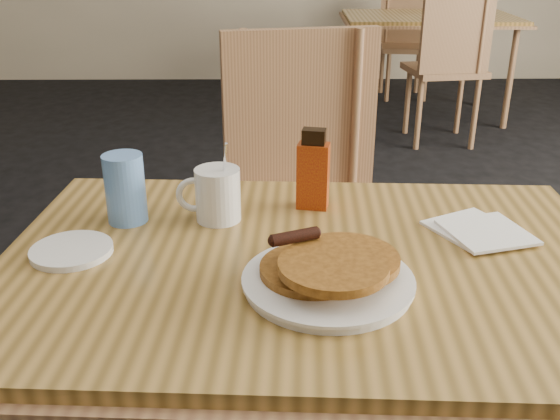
{
  "coord_description": "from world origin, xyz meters",
  "views": [
    {
      "loc": [
        -0.07,
        -1.03,
        1.28
      ],
      "look_at": [
        -0.06,
        0.03,
        0.81
      ],
      "focal_mm": 40.0,
      "sensor_mm": 36.0,
      "label": 1
    }
  ],
  "objects_px": {
    "blue_tumbler": "(125,188)",
    "chair_neighbor_near": "(450,55)",
    "neighbor_table": "(429,21)",
    "pancake_plate": "(329,274)",
    "chair_main_far": "(301,178)",
    "chair_neighbor_far": "(404,35)",
    "coffee_mug": "(216,194)",
    "main_table": "(308,278)",
    "syrup_bottle": "(313,172)"
  },
  "relations": [
    {
      "from": "neighbor_table",
      "to": "blue_tumbler",
      "type": "relative_size",
      "value": 9.15
    },
    {
      "from": "chair_main_far",
      "to": "chair_neighbor_near",
      "type": "height_order",
      "value": "chair_main_far"
    },
    {
      "from": "chair_neighbor_near",
      "to": "main_table",
      "type": "bearing_deg",
      "value": -117.18
    },
    {
      "from": "chair_neighbor_far",
      "to": "blue_tumbler",
      "type": "height_order",
      "value": "blue_tumbler"
    },
    {
      "from": "main_table",
      "to": "syrup_bottle",
      "type": "xyz_separation_m",
      "value": [
        0.02,
        0.23,
        0.12
      ]
    },
    {
      "from": "chair_neighbor_near",
      "to": "pancake_plate",
      "type": "height_order",
      "value": "chair_neighbor_near"
    },
    {
      "from": "chair_neighbor_near",
      "to": "chair_main_far",
      "type": "bearing_deg",
      "value": -122.42
    },
    {
      "from": "pancake_plate",
      "to": "chair_main_far",
      "type": "bearing_deg",
      "value": 90.5
    },
    {
      "from": "pancake_plate",
      "to": "blue_tumbler",
      "type": "bearing_deg",
      "value": 145.44
    },
    {
      "from": "neighbor_table",
      "to": "chair_main_far",
      "type": "relative_size",
      "value": 1.23
    },
    {
      "from": "chair_main_far",
      "to": "blue_tumbler",
      "type": "height_order",
      "value": "chair_main_far"
    },
    {
      "from": "main_table",
      "to": "pancake_plate",
      "type": "relative_size",
      "value": 4.22
    },
    {
      "from": "main_table",
      "to": "blue_tumbler",
      "type": "relative_size",
      "value": 8.56
    },
    {
      "from": "coffee_mug",
      "to": "pancake_plate",
      "type": "bearing_deg",
      "value": -44.37
    },
    {
      "from": "pancake_plate",
      "to": "main_table",
      "type": "bearing_deg",
      "value": 104.23
    },
    {
      "from": "pancake_plate",
      "to": "coffee_mug",
      "type": "height_order",
      "value": "coffee_mug"
    },
    {
      "from": "chair_main_far",
      "to": "blue_tumbler",
      "type": "bearing_deg",
      "value": -135.16
    },
    {
      "from": "chair_neighbor_near",
      "to": "blue_tumbler",
      "type": "height_order",
      "value": "chair_neighbor_near"
    },
    {
      "from": "main_table",
      "to": "blue_tumbler",
      "type": "height_order",
      "value": "blue_tumbler"
    },
    {
      "from": "main_table",
      "to": "chair_main_far",
      "type": "height_order",
      "value": "chair_main_far"
    },
    {
      "from": "chair_main_far",
      "to": "pancake_plate",
      "type": "distance_m",
      "value": 0.85
    },
    {
      "from": "blue_tumbler",
      "to": "chair_neighbor_near",
      "type": "bearing_deg",
      "value": 63.4
    },
    {
      "from": "blue_tumbler",
      "to": "chair_main_far",
      "type": "bearing_deg",
      "value": 56.43
    },
    {
      "from": "chair_main_far",
      "to": "chair_neighbor_near",
      "type": "xyz_separation_m",
      "value": [
        1.03,
        2.23,
        -0.03
      ]
    },
    {
      "from": "main_table",
      "to": "blue_tumbler",
      "type": "distance_m",
      "value": 0.41
    },
    {
      "from": "neighbor_table",
      "to": "coffee_mug",
      "type": "distance_m",
      "value": 3.74
    },
    {
      "from": "chair_neighbor_far",
      "to": "pancake_plate",
      "type": "height_order",
      "value": "chair_neighbor_far"
    },
    {
      "from": "syrup_bottle",
      "to": "neighbor_table",
      "type": "bearing_deg",
      "value": 84.52
    },
    {
      "from": "main_table",
      "to": "chair_neighbor_near",
      "type": "height_order",
      "value": "chair_neighbor_near"
    },
    {
      "from": "chair_neighbor_far",
      "to": "pancake_plate",
      "type": "distance_m",
      "value": 4.62
    },
    {
      "from": "neighbor_table",
      "to": "pancake_plate",
      "type": "distance_m",
      "value": 3.93
    },
    {
      "from": "main_table",
      "to": "coffee_mug",
      "type": "height_order",
      "value": "coffee_mug"
    },
    {
      "from": "chair_neighbor_near",
      "to": "coffee_mug",
      "type": "distance_m",
      "value": 3.06
    },
    {
      "from": "chair_main_far",
      "to": "pancake_plate",
      "type": "bearing_deg",
      "value": -101.09
    },
    {
      "from": "syrup_bottle",
      "to": "chair_neighbor_near",
      "type": "bearing_deg",
      "value": 80.91
    },
    {
      "from": "chair_neighbor_far",
      "to": "coffee_mug",
      "type": "relative_size",
      "value": 5.02
    },
    {
      "from": "neighbor_table",
      "to": "syrup_bottle",
      "type": "relative_size",
      "value": 7.47
    },
    {
      "from": "chair_neighbor_far",
      "to": "blue_tumbler",
      "type": "bearing_deg",
      "value": -100.43
    },
    {
      "from": "neighbor_table",
      "to": "chair_neighbor_far",
      "type": "relative_size",
      "value": 1.5
    },
    {
      "from": "neighbor_table",
      "to": "pancake_plate",
      "type": "height_order",
      "value": "pancake_plate"
    },
    {
      "from": "pancake_plate",
      "to": "syrup_bottle",
      "type": "xyz_separation_m",
      "value": [
        -0.01,
        0.33,
        0.06
      ]
    },
    {
      "from": "main_table",
      "to": "chair_neighbor_far",
      "type": "bearing_deg",
      "value": 76.66
    },
    {
      "from": "neighbor_table",
      "to": "pancake_plate",
      "type": "bearing_deg",
      "value": -105.45
    },
    {
      "from": "main_table",
      "to": "coffee_mug",
      "type": "relative_size",
      "value": 7.04
    },
    {
      "from": "chair_neighbor_far",
      "to": "coffee_mug",
      "type": "xyz_separation_m",
      "value": [
        -1.22,
        -4.23,
        0.3
      ]
    },
    {
      "from": "chair_main_far",
      "to": "chair_neighbor_near",
      "type": "distance_m",
      "value": 2.46
    },
    {
      "from": "main_table",
      "to": "pancake_plate",
      "type": "height_order",
      "value": "pancake_plate"
    },
    {
      "from": "chair_neighbor_far",
      "to": "chair_neighbor_near",
      "type": "xyz_separation_m",
      "value": [
        0.0,
        -1.44,
        0.08
      ]
    },
    {
      "from": "main_table",
      "to": "chair_neighbor_near",
      "type": "bearing_deg",
      "value": 70.56
    },
    {
      "from": "coffee_mug",
      "to": "blue_tumbler",
      "type": "xyz_separation_m",
      "value": [
        -0.18,
        -0.0,
        0.01
      ]
    }
  ]
}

